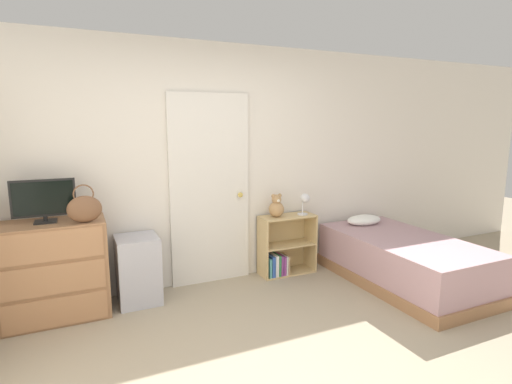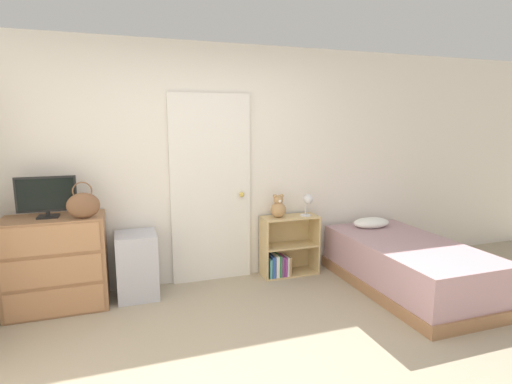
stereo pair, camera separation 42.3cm
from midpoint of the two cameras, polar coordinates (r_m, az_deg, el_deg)
name	(u,v)px [view 1 (the left image)]	position (r m, az deg, el deg)	size (l,w,h in m)	color
ground_plane	(290,382)	(2.98, 0.37, -25.60)	(16.00, 16.00, 0.00)	tan
wall_back	(201,166)	(4.30, -10.68, 3.64)	(10.00, 0.06, 2.55)	silver
door_closed	(210,190)	(4.31, -9.38, 0.22)	(0.87, 0.09, 2.03)	silver
dresser	(55,271)	(4.10, -29.56, -9.79)	(0.88, 0.47, 0.88)	#996B47
tv	(44,200)	(3.96, -30.83, -1.02)	(0.51, 0.16, 0.38)	black
handbag	(85,209)	(3.81, -26.29, -2.17)	(0.28, 0.12, 0.33)	brown
storage_bin	(138,269)	(4.15, -19.38, -10.45)	(0.39, 0.41, 0.65)	#ADADB7
bookshelf	(283,251)	(4.65, 1.19, -8.42)	(0.65, 0.28, 0.68)	tan
teddy_bear	(276,207)	(4.47, 0.23, -2.19)	(0.17, 0.17, 0.26)	tan
desk_lamp	(305,200)	(4.57, 4.36, -1.21)	(0.14, 0.13, 0.25)	silver
bed	(402,260)	(4.60, 17.73, -9.28)	(1.01, 1.85, 0.62)	#996B47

